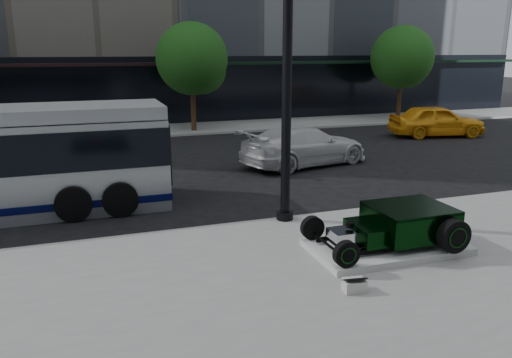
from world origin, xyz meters
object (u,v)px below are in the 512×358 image
object	(u,v)px
lamppost	(287,75)
hot_rod	(401,224)
white_sedan	(305,146)
yellow_taxi	(437,121)

from	to	relation	value
lamppost	hot_rod	bearing A→B (deg)	-57.39
hot_rod	white_sedan	distance (m)	8.84
hot_rod	yellow_taxi	bearing A→B (deg)	49.17
lamppost	white_sedan	world-z (taller)	lamppost
hot_rod	yellow_taxi	world-z (taller)	yellow_taxi
hot_rod	white_sedan	size ratio (longest dim) A/B	0.61
hot_rod	white_sedan	xyz separation A→B (m)	(1.60, 8.69, 0.07)
hot_rod	yellow_taxi	size ratio (longest dim) A/B	0.67
lamppost	white_sedan	xyz separation A→B (m)	(3.29, 6.05, -3.06)
lamppost	yellow_taxi	world-z (taller)	lamppost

